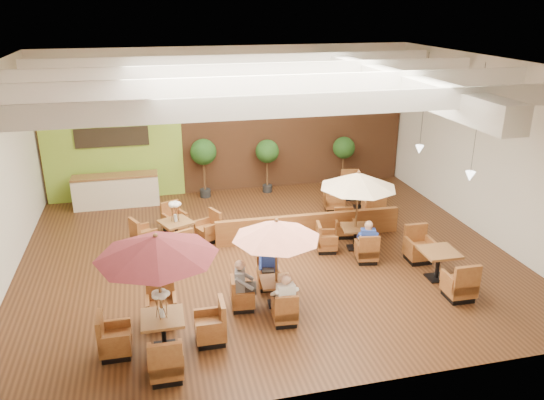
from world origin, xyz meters
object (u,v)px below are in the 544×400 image
object	(u,v)px
table_1	(274,243)
diner_2	(242,280)
topiary_0	(203,154)
service_counter	(116,191)
diner_4	(368,239)
table_4	(438,265)
table_3	(176,231)
diner_0	(285,294)
table_5	(354,198)
booth_divider	(309,226)
topiary_2	(344,150)
table_2	(356,193)
diner_3	(368,237)
diner_1	(268,263)
topiary_1	(267,153)
table_0	(159,273)

from	to	relation	value
table_1	diner_2	distance (m)	1.19
topiary_0	diner_2	size ratio (longest dim) A/B	2.66
service_counter	diner_4	xyz separation A→B (m)	(7.09, -6.25, 0.14)
table_1	table_4	size ratio (longest dim) A/B	0.82
table_3	diner_0	size ratio (longest dim) A/B	3.34
table_3	table_5	xyz separation A→B (m)	(6.38, 1.54, -0.04)
booth_divider	table_5	size ratio (longest dim) A/B	2.04
service_counter	topiary_2	bearing A→B (deg)	1.31
diner_0	table_5	bearing A→B (deg)	53.41
booth_divider	table_5	distance (m)	3.10
booth_divider	topiary_0	world-z (taller)	topiary_0
table_2	topiary_0	xyz separation A→B (m)	(-3.80, 5.55, -0.10)
diner_0	diner_3	bearing A→B (deg)	35.53
diner_3	diner_1	bearing A→B (deg)	-149.37
diner_2	topiary_1	bearing A→B (deg)	174.42
table_2	diner_4	world-z (taller)	table_2
booth_divider	table_2	xyz separation A→B (m)	(1.08, -1.01, 1.37)
table_3	topiary_2	world-z (taller)	topiary_2
table_3	topiary_1	xyz separation A→B (m)	(3.77, 4.01, 1.13)
topiary_2	diner_3	xyz separation A→B (m)	(-1.68, -6.45, -0.74)
table_2	table_4	xyz separation A→B (m)	(1.51, -2.26, -1.38)
topiary_0	diner_4	size ratio (longest dim) A/B	3.15
table_0	table_3	bearing A→B (deg)	83.87
table_2	table_5	bearing A→B (deg)	77.87
topiary_2	topiary_0	bearing A→B (deg)	180.00
table_5	diner_4	world-z (taller)	diner_4
table_1	diner_2	world-z (taller)	table_1
table_1	topiary_0	distance (m)	8.10
table_0	service_counter	bearing A→B (deg)	98.68
table_2	table_4	size ratio (longest dim) A/B	0.88
table_1	table_3	size ratio (longest dim) A/B	0.83
topiary_2	diner_1	xyz separation A→B (m)	(-4.74, -7.23, -0.78)
table_0	topiary_0	xyz separation A→B (m)	(1.96, 9.22, -0.15)
table_5	topiary_0	size ratio (longest dim) A/B	1.27
table_3	diner_4	bearing A→B (deg)	-49.41
service_counter	table_3	distance (m)	4.25
topiary_0	diner_4	world-z (taller)	topiary_0
diner_0	diner_2	size ratio (longest dim) A/B	0.98
table_5	topiary_0	xyz separation A→B (m)	(-5.04, 2.47, 1.29)
booth_divider	topiary_2	xyz separation A→B (m)	(2.81, 4.53, 1.10)
service_counter	diner_1	size ratio (longest dim) A/B	4.18
service_counter	topiary_0	bearing A→B (deg)	3.55
table_3	diner_3	xyz separation A→B (m)	(5.20, -2.44, 0.34)
table_1	topiary_2	bearing A→B (deg)	64.03
diner_0	diner_1	distance (m)	1.68
booth_divider	diner_0	xyz separation A→B (m)	(-1.93, -4.37, 0.37)
table_3	topiary_1	distance (m)	5.62
table_4	table_5	size ratio (longest dim) A/B	0.97
table_1	topiary_0	size ratio (longest dim) A/B	1.02
table_2	topiary_1	size ratio (longest dim) A/B	1.18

